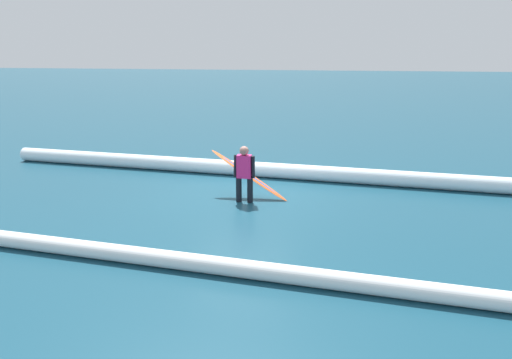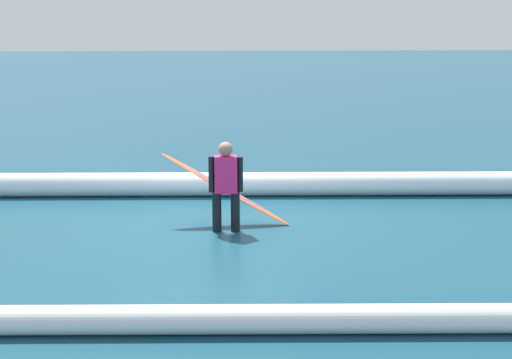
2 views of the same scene
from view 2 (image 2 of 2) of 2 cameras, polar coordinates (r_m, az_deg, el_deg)
The scene contains 5 objects.
ground_plane at distance 11.73m, azimuth -3.61°, elevation -3.13°, with size 175.04×175.04×0.00m, color navy.
surfer at distance 10.84m, azimuth -2.40°, elevation -0.21°, with size 0.52×0.22×1.38m.
surfboard at distance 11.32m, azimuth -2.44°, elevation -0.76°, with size 2.08×0.63×1.15m.
wave_crest_foreground at distance 13.38m, azimuth 6.30°, elevation -0.34°, with size 0.43×0.43×20.74m, color white.
wave_crest_midground at distance 7.69m, azimuth -16.15°, elevation -10.64°, with size 0.30×0.30×19.57m, color white.
Camera 2 is at (-0.07, 11.33, 3.04)m, focal length 50.56 mm.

